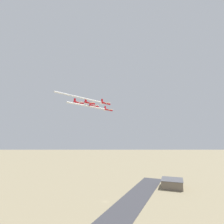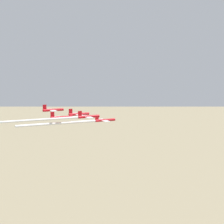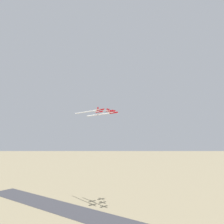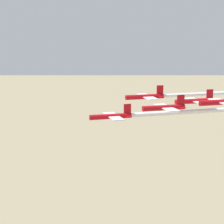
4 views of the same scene
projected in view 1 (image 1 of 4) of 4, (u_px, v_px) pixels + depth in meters
name	position (u px, v px, depth m)	size (l,w,h in m)	color
ground_plane	(105.00, 202.00, 188.35)	(3000.00, 3000.00, 0.00)	gray
hangar	(172.00, 183.00, 241.57)	(32.34, 28.60, 11.25)	#726656
jet_0	(108.00, 110.00, 146.15)	(10.04, 9.76, 3.39)	#B20C14
jet_1	(94.00, 106.00, 142.27)	(10.04, 9.76, 3.39)	#B20C14
jet_2	(105.00, 103.00, 134.47)	(10.04, 9.76, 3.39)	#B20C14
jet_3	(79.00, 102.00, 138.27)	(10.04, 9.76, 3.39)	#B20C14
jet_4	(89.00, 103.00, 130.12)	(10.04, 9.76, 3.39)	#B20C14
smoke_trail_0	(88.00, 106.00, 128.32)	(35.57, 13.18, 1.10)	white
smoke_trail_2	(81.00, 98.00, 115.61)	(38.05, 13.91, 0.94)	white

